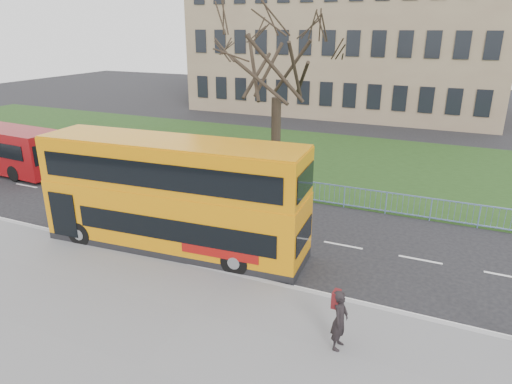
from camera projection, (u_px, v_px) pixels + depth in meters
ground at (251, 257)px, 17.60m from camera, size 120.00×120.00×0.00m
pavement at (141, 369)px, 11.79m from camera, size 80.00×10.50×0.12m
kerb at (232, 275)px, 16.24m from camera, size 80.00×0.20×0.14m
grass_verge at (342, 162)px, 29.84m from camera, size 80.00×15.40×0.08m
guard_railing at (305, 191)px, 23.06m from camera, size 40.00×0.12×1.10m
bare_tree at (277, 82)px, 25.45m from camera, size 7.57×7.57×10.81m
civic_building at (349, 41)px, 47.12m from camera, size 30.00×15.00×14.00m
yellow_bus at (173, 193)px, 17.55m from camera, size 10.60×3.20×4.38m
pedestrian at (340, 320)px, 12.21m from camera, size 0.45×0.66×1.75m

